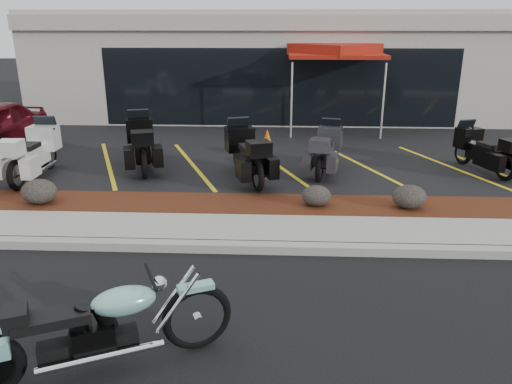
{
  "coord_description": "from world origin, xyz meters",
  "views": [
    {
      "loc": [
        -0.0,
        -6.65,
        3.66
      ],
      "look_at": [
        -0.36,
        1.2,
        0.95
      ],
      "focal_mm": 35.0,
      "sensor_mm": 36.0,
      "label": 1
    }
  ],
  "objects_px": {
    "hero_cruiser": "(197,308)",
    "popup_canopy": "(335,52)",
    "traffic_cone": "(267,137)",
    "touring_white": "(47,143)"
  },
  "relations": [
    {
      "from": "hero_cruiser",
      "to": "popup_canopy",
      "type": "xyz_separation_m",
      "value": [
        2.7,
        12.01,
        2.16
      ]
    },
    {
      "from": "traffic_cone",
      "to": "touring_white",
      "type": "bearing_deg",
      "value": -152.4
    },
    {
      "from": "touring_white",
      "to": "traffic_cone",
      "type": "relative_size",
      "value": 4.85
    },
    {
      "from": "traffic_cone",
      "to": "popup_canopy",
      "type": "height_order",
      "value": "popup_canopy"
    },
    {
      "from": "hero_cruiser",
      "to": "popup_canopy",
      "type": "height_order",
      "value": "popup_canopy"
    },
    {
      "from": "popup_canopy",
      "to": "hero_cruiser",
      "type": "bearing_deg",
      "value": -113.54
    },
    {
      "from": "touring_white",
      "to": "traffic_cone",
      "type": "bearing_deg",
      "value": -63.06
    },
    {
      "from": "touring_white",
      "to": "traffic_cone",
      "type": "xyz_separation_m",
      "value": [
        5.35,
        2.79,
        -0.43
      ]
    },
    {
      "from": "touring_white",
      "to": "popup_canopy",
      "type": "height_order",
      "value": "popup_canopy"
    },
    {
      "from": "hero_cruiser",
      "to": "touring_white",
      "type": "relative_size",
      "value": 1.35
    }
  ]
}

